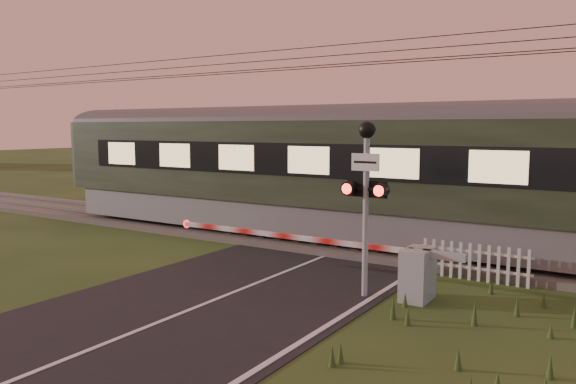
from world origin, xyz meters
The scene contains 7 objects.
ground centered at (0.00, 0.00, 0.00)m, with size 160.00×160.00×0.00m, color #263F18.
road centered at (0.02, -0.23, 0.01)m, with size 6.00×140.00×0.03m.
track_bed centered at (0.00, 6.50, 0.07)m, with size 140.00×3.40×0.39m.
overhead_wires centered at (0.00, 6.50, 5.72)m, with size 120.00×0.62×0.62m.
boom_gate centered at (3.17, 2.44, 0.63)m, with size 7.66×0.85×1.13m.
crossing_signal centered at (2.54, 2.04, 2.60)m, with size 0.96×0.37×3.78m.
picket_fence centered at (4.21, 4.60, 0.45)m, with size 2.63×0.07×0.90m.
Camera 1 is at (7.49, -8.81, 3.65)m, focal length 35.00 mm.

